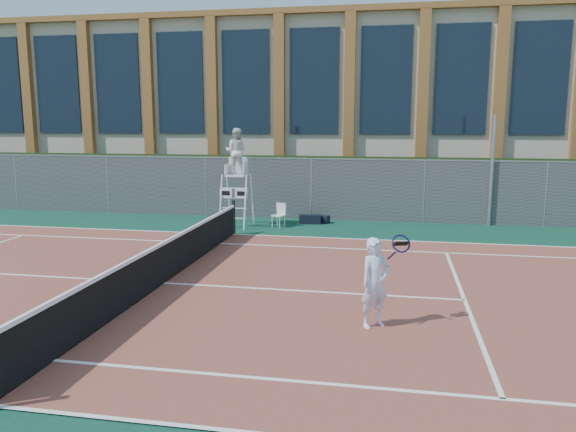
% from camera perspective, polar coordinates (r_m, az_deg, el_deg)
% --- Properties ---
extents(ground, '(120.00, 120.00, 0.00)m').
position_cam_1_polar(ground, '(12.78, -12.54, -6.80)').
color(ground, '#233814').
extents(apron, '(36.00, 20.00, 0.01)m').
position_cam_1_polar(apron, '(13.66, -10.89, -5.64)').
color(apron, '#0D3923').
rests_on(apron, ground).
extents(tennis_court, '(23.77, 10.97, 0.02)m').
position_cam_1_polar(tennis_court, '(12.77, -12.54, -6.72)').
color(tennis_court, brown).
rests_on(tennis_court, apron).
extents(tennis_net, '(0.10, 11.30, 1.10)m').
position_cam_1_polar(tennis_net, '(12.64, -12.63, -4.47)').
color(tennis_net, black).
rests_on(tennis_net, ground).
extents(fence, '(40.00, 0.06, 2.20)m').
position_cam_1_polar(fence, '(20.78, -3.10, 2.83)').
color(fence, '#595E60').
rests_on(fence, ground).
extents(hedge, '(40.00, 1.40, 2.20)m').
position_cam_1_polar(hedge, '(21.94, -2.36, 3.20)').
color(hedge, black).
rests_on(hedge, ground).
extents(building, '(45.00, 10.60, 8.22)m').
position_cam_1_polar(building, '(29.60, 1.13, 10.79)').
color(building, '#BFB59E').
rests_on(building, ground).
extents(steel_pole, '(0.12, 0.12, 3.78)m').
position_cam_1_polar(steel_pole, '(20.27, 19.99, 4.34)').
color(steel_pole, '#9EA0A5').
rests_on(steel_pole, ground).
extents(umpire_chair, '(0.94, 1.44, 3.36)m').
position_cam_1_polar(umpire_chair, '(19.04, -5.26, 6.27)').
color(umpire_chair, white).
rests_on(umpire_chair, ground).
extents(plastic_chair, '(0.49, 0.49, 0.80)m').
position_cam_1_polar(plastic_chair, '(19.01, -0.85, 0.30)').
color(plastic_chair, silver).
rests_on(plastic_chair, apron).
extents(sports_bag_near, '(0.78, 0.39, 0.32)m').
position_cam_1_polar(sports_bag_near, '(19.61, 2.25, -0.32)').
color(sports_bag_near, black).
rests_on(sports_bag_near, apron).
extents(sports_bag_far, '(0.73, 0.47, 0.27)m').
position_cam_1_polar(sports_bag_far, '(19.82, 3.24, -0.30)').
color(sports_bag_far, black).
rests_on(sports_bag_far, apron).
extents(tennis_player, '(0.95, 0.75, 1.60)m').
position_cam_1_polar(tennis_player, '(9.84, 8.86, -6.66)').
color(tennis_player, '#D4DDFF').
rests_on(tennis_player, tennis_court).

